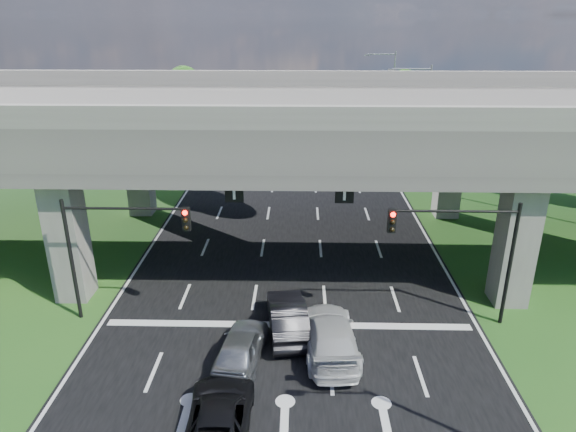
{
  "coord_description": "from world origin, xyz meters",
  "views": [
    {
      "loc": [
        0.47,
        -16.96,
        13.55
      ],
      "look_at": [
        -0.14,
        8.63,
        3.49
      ],
      "focal_mm": 32.0,
      "sensor_mm": 36.0,
      "label": 1
    }
  ],
  "objects_px": {
    "streetlight_far": "(421,119)",
    "car_trailing": "(219,417)",
    "car_silver": "(241,347)",
    "car_white": "(329,335)",
    "car_dark": "(288,317)",
    "signal_left": "(115,238)",
    "signal_right": "(465,242)",
    "streetlight_beyond": "(389,91)"
  },
  "relations": [
    {
      "from": "signal_left",
      "to": "streetlight_far",
      "type": "bearing_deg",
      "value": 48.22
    },
    {
      "from": "car_dark",
      "to": "car_white",
      "type": "xyz_separation_m",
      "value": [
        1.83,
        -1.43,
        0.02
      ]
    },
    {
      "from": "car_dark",
      "to": "car_white",
      "type": "distance_m",
      "value": 2.32
    },
    {
      "from": "signal_right",
      "to": "car_dark",
      "type": "height_order",
      "value": "signal_right"
    },
    {
      "from": "signal_left",
      "to": "car_trailing",
      "type": "relative_size",
      "value": 1.25
    },
    {
      "from": "car_silver",
      "to": "car_dark",
      "type": "bearing_deg",
      "value": -121.69
    },
    {
      "from": "car_silver",
      "to": "car_white",
      "type": "distance_m",
      "value": 3.77
    },
    {
      "from": "car_silver",
      "to": "car_white",
      "type": "relative_size",
      "value": 0.78
    },
    {
      "from": "streetlight_beyond",
      "to": "car_dark",
      "type": "distance_m",
      "value": 38.69
    },
    {
      "from": "streetlight_far",
      "to": "signal_right",
      "type": "bearing_deg",
      "value": -96.47
    },
    {
      "from": "streetlight_beyond",
      "to": "streetlight_far",
      "type": "bearing_deg",
      "value": -90.0
    },
    {
      "from": "signal_left",
      "to": "car_trailing",
      "type": "xyz_separation_m",
      "value": [
        5.61,
        -7.12,
        -3.49
      ]
    },
    {
      "from": "signal_right",
      "to": "streetlight_beyond",
      "type": "distance_m",
      "value": 36.17
    },
    {
      "from": "streetlight_far",
      "to": "car_dark",
      "type": "relative_size",
      "value": 2.13
    },
    {
      "from": "signal_left",
      "to": "car_silver",
      "type": "relative_size",
      "value": 1.41
    },
    {
      "from": "streetlight_far",
      "to": "car_dark",
      "type": "distance_m",
      "value": 23.85
    },
    {
      "from": "signal_left",
      "to": "streetlight_beyond",
      "type": "xyz_separation_m",
      "value": [
        17.92,
        36.06,
        1.66
      ]
    },
    {
      "from": "streetlight_far",
      "to": "car_white",
      "type": "bearing_deg",
      "value": -110.3
    },
    {
      "from": "car_silver",
      "to": "car_trailing",
      "type": "relative_size",
      "value": 0.89
    },
    {
      "from": "streetlight_beyond",
      "to": "car_trailing",
      "type": "distance_m",
      "value": 45.19
    },
    {
      "from": "car_dark",
      "to": "car_trailing",
      "type": "distance_m",
      "value": 6.55
    },
    {
      "from": "signal_left",
      "to": "streetlight_far",
      "type": "height_order",
      "value": "streetlight_far"
    },
    {
      "from": "signal_right",
      "to": "signal_left",
      "type": "relative_size",
      "value": 1.0
    },
    {
      "from": "car_trailing",
      "to": "signal_right",
      "type": "bearing_deg",
      "value": -146.35
    },
    {
      "from": "streetlight_far",
      "to": "car_dark",
      "type": "bearing_deg",
      "value": -115.74
    },
    {
      "from": "car_silver",
      "to": "car_white",
      "type": "xyz_separation_m",
      "value": [
        3.68,
        0.81,
        0.06
      ]
    },
    {
      "from": "signal_left",
      "to": "car_white",
      "type": "bearing_deg",
      "value": -13.85
    },
    {
      "from": "streetlight_beyond",
      "to": "car_white",
      "type": "bearing_deg",
      "value": -102.18
    },
    {
      "from": "streetlight_far",
      "to": "car_silver",
      "type": "xyz_separation_m",
      "value": [
        -11.98,
        -23.24,
        -5.09
      ]
    },
    {
      "from": "signal_right",
      "to": "car_silver",
      "type": "height_order",
      "value": "signal_right"
    },
    {
      "from": "signal_left",
      "to": "streetlight_far",
      "type": "distance_m",
      "value": 26.95
    },
    {
      "from": "streetlight_far",
      "to": "streetlight_beyond",
      "type": "xyz_separation_m",
      "value": [
        0.0,
        16.0,
        0.0
      ]
    },
    {
      "from": "signal_left",
      "to": "signal_right",
      "type": "bearing_deg",
      "value": 0.0
    },
    {
      "from": "car_trailing",
      "to": "car_white",
      "type": "bearing_deg",
      "value": -131.93
    },
    {
      "from": "streetlight_far",
      "to": "car_dark",
      "type": "height_order",
      "value": "streetlight_far"
    },
    {
      "from": "car_silver",
      "to": "car_white",
      "type": "bearing_deg",
      "value": -159.6
    },
    {
      "from": "signal_right",
      "to": "streetlight_far",
      "type": "xyz_separation_m",
      "value": [
        2.27,
        20.06,
        1.66
      ]
    },
    {
      "from": "car_silver",
      "to": "signal_left",
      "type": "bearing_deg",
      "value": -20.29
    },
    {
      "from": "streetlight_far",
      "to": "car_trailing",
      "type": "relative_size",
      "value": 2.09
    },
    {
      "from": "signal_left",
      "to": "car_silver",
      "type": "height_order",
      "value": "signal_left"
    },
    {
      "from": "signal_left",
      "to": "car_white",
      "type": "relative_size",
      "value": 1.11
    },
    {
      "from": "car_dark",
      "to": "car_white",
      "type": "relative_size",
      "value": 0.86
    }
  ]
}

